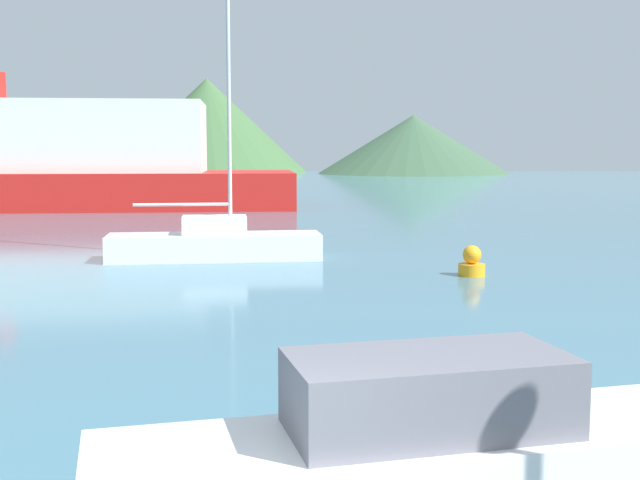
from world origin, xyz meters
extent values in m
cube|color=white|center=(2.06, 2.74, 0.33)|extent=(7.69, 3.33, 0.67)
cube|color=slate|center=(1.51, 2.61, 1.03)|extent=(2.87, 1.87, 0.73)
cube|color=white|center=(-2.51, 19.39, 0.39)|extent=(6.55, 2.39, 0.78)
cube|color=white|center=(-2.51, 19.39, 1.05)|extent=(2.04, 1.37, 0.55)
cylinder|color=#BCBCC1|center=(-2.04, 19.44, 6.14)|extent=(0.12, 0.12, 10.71)
cylinder|color=#BCBCC1|center=(-3.47, 19.27, 1.68)|extent=(2.87, 0.44, 0.10)
cylinder|color=orange|center=(4.66, 16.16, 0.16)|extent=(0.70, 0.70, 0.32)
sphere|color=orange|center=(4.66, 16.16, 0.56)|extent=(0.49, 0.49, 0.49)
cone|color=#38563D|center=(-37.92, 111.79, 3.93)|extent=(47.32, 47.32, 7.85)
cone|color=#3D6038|center=(-14.60, 112.85, 6.79)|extent=(28.91, 28.91, 13.58)
cone|color=#38563D|center=(14.63, 107.02, 4.03)|extent=(26.48, 26.48, 8.05)
camera|label=1|loc=(0.40, -4.75, 3.32)|focal=45.00mm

